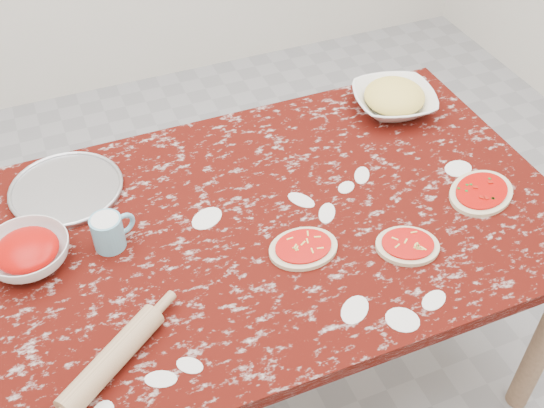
{
  "coord_description": "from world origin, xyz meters",
  "views": [
    {
      "loc": [
        -0.48,
        -1.18,
        2.01
      ],
      "look_at": [
        0.0,
        0.0,
        0.8
      ],
      "focal_mm": 43.41,
      "sensor_mm": 36.0,
      "label": 1
    }
  ],
  "objects": [
    {
      "name": "pizza_tray",
      "position": [
        -0.5,
        0.32,
        0.76
      ],
      "size": [
        0.37,
        0.37,
        0.01
      ],
      "primitive_type": "cylinder",
      "rotation": [
        0.0,
        0.0,
        -0.23
      ],
      "color": "#B2B2B7",
      "rests_on": "worktable"
    },
    {
      "name": "ground",
      "position": [
        0.0,
        0.0,
        0.0
      ],
      "size": [
        4.0,
        4.0,
        0.0
      ],
      "primitive_type": "plane",
      "color": "gray"
    },
    {
      "name": "flour_mug",
      "position": [
        -0.43,
        0.06,
        0.8
      ],
      "size": [
        0.12,
        0.08,
        0.1
      ],
      "color": "#6BACC5",
      "rests_on": "worktable"
    },
    {
      "name": "pizza_right",
      "position": [
        0.58,
        -0.14,
        0.76
      ],
      "size": [
        0.26,
        0.23,
        0.02
      ],
      "color": "beige",
      "rests_on": "worktable"
    },
    {
      "name": "pizza_mid",
      "position": [
        0.28,
        -0.24,
        0.76
      ],
      "size": [
        0.2,
        0.19,
        0.02
      ],
      "color": "beige",
      "rests_on": "worktable"
    },
    {
      "name": "rolling_pin",
      "position": [
        -0.5,
        -0.3,
        0.78
      ],
      "size": [
        0.27,
        0.22,
        0.06
      ],
      "primitive_type": "cylinder",
      "rotation": [
        0.0,
        1.57,
        0.63
      ],
      "color": "tan",
      "rests_on": "worktable"
    },
    {
      "name": "worktable",
      "position": [
        0.0,
        0.0,
        0.67
      ],
      "size": [
        1.6,
        1.0,
        0.75
      ],
      "color": "#390905",
      "rests_on": "ground"
    },
    {
      "name": "pizza_left",
      "position": [
        0.03,
        -0.14,
        0.76
      ],
      "size": [
        0.19,
        0.15,
        0.02
      ],
      "color": "beige",
      "rests_on": "worktable"
    },
    {
      "name": "cheese_bowl",
      "position": [
        0.56,
        0.32,
        0.78
      ],
      "size": [
        0.31,
        0.31,
        0.06
      ],
      "primitive_type": "imported",
      "rotation": [
        0.0,
        0.0,
        -0.21
      ],
      "color": "white",
      "rests_on": "worktable"
    },
    {
      "name": "sauce_bowl",
      "position": [
        -0.63,
        0.08,
        0.78
      ],
      "size": [
        0.26,
        0.26,
        0.07
      ],
      "primitive_type": "imported",
      "rotation": [
        0.0,
        0.0,
        -0.28
      ],
      "color": "white",
      "rests_on": "worktable"
    }
  ]
}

